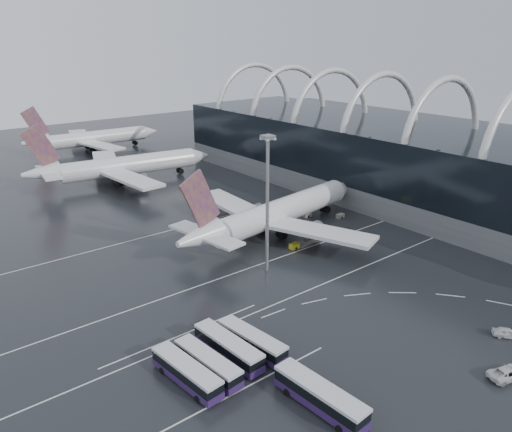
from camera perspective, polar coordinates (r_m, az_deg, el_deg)
ground at (r=93.22m, az=4.67°, el=-8.19°), size 420.00×420.00×0.00m
terminal at (r=146.34m, az=17.22°, el=6.05°), size 42.00×160.00×34.90m
lane_marking_near at (r=91.96m, az=5.53°, el=-8.64°), size 120.00×0.25×0.01m
lane_marking_mid at (r=101.25m, az=-0.00°, el=-5.71°), size 120.00×0.25×0.01m
lane_marking_far at (r=122.55m, az=-8.23°, el=-1.22°), size 120.00×0.25×0.01m
bus_bay_line_south at (r=69.90m, az=-1.02°, el=-18.93°), size 28.00×0.25×0.01m
bus_bay_line_north at (r=80.76m, az=-8.19°, el=-13.18°), size 28.00×0.25×0.01m
airliner_main at (r=115.12m, az=2.16°, el=0.21°), size 58.79×51.09×19.91m
airliner_gate_b at (r=162.00m, az=-15.26°, el=5.43°), size 59.02×52.64×20.49m
airliner_gate_c at (r=212.00m, az=-18.29°, el=8.37°), size 54.22×50.02×19.33m
bus_row_near_a at (r=70.14m, az=-7.93°, el=-17.27°), size 3.93×12.58×3.05m
bus_row_near_b at (r=71.53m, az=-5.53°, el=-16.37°), size 3.67×12.15×2.95m
bus_row_near_c at (r=74.13m, az=-3.18°, el=-14.75°), size 3.64×12.87×3.13m
bus_row_near_d at (r=75.47m, az=-0.46°, el=-14.08°), size 4.00×12.37×2.99m
bus_row_far_c at (r=66.18m, az=7.34°, el=-19.73°), size 3.81×13.50×3.29m
van_curve_a at (r=78.65m, az=26.81°, el=-15.72°), size 6.24×4.23×1.59m
van_curve_b at (r=87.90m, az=26.80°, el=-11.82°), size 4.03×4.55×1.49m
floodlight_mast at (r=93.09m, az=1.32°, el=3.16°), size 2.07×2.07×26.99m
gse_cart_belly_a at (r=119.70m, az=6.71°, el=-1.38°), size 2.08×1.23×1.13m
gse_cart_belly_b at (r=128.43m, az=5.83°, el=0.18°), size 2.24×1.32×1.22m
gse_cart_belly_c at (r=109.29m, az=4.40°, el=-3.43°), size 2.13×1.26×1.16m
gse_cart_belly_d at (r=128.63m, az=9.60°, el=0.00°), size 2.05×1.21×1.12m
gse_cart_belly_e at (r=123.39m, az=0.70°, el=-0.56°), size 2.18×1.29×1.19m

